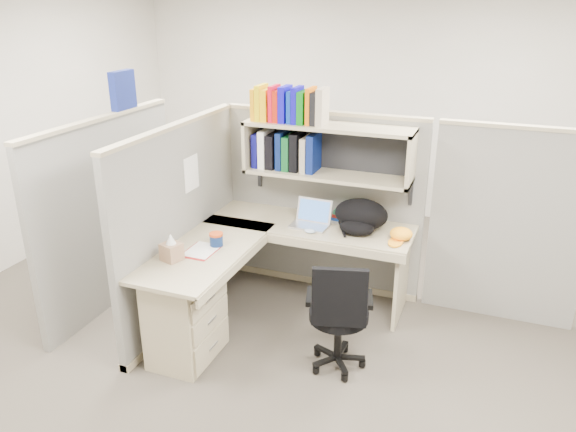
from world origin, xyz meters
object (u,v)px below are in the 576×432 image
at_px(snack_canister, 216,239).
at_px(laptop, 310,214).
at_px(backpack, 359,217).
at_px(task_chair, 338,332).
at_px(desk, 221,292).

bearing_deg(snack_canister, laptop, 48.68).
distance_m(laptop, backpack, 0.41).
bearing_deg(task_chair, desk, 178.82).
bearing_deg(backpack, desk, -141.89).
height_order(laptop, task_chair, laptop).
bearing_deg(laptop, backpack, 9.99).
relative_size(desk, snack_canister, 16.38).
height_order(backpack, task_chair, backpack).
distance_m(laptop, snack_canister, 0.83).
bearing_deg(desk, task_chair, -1.18).
distance_m(backpack, snack_canister, 1.17).
bearing_deg(snack_canister, task_chair, -10.52).
distance_m(desk, snack_canister, 0.40).
xyz_separation_m(laptop, task_chair, (0.50, -0.81, -0.53)).
relative_size(laptop, backpack, 0.70).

